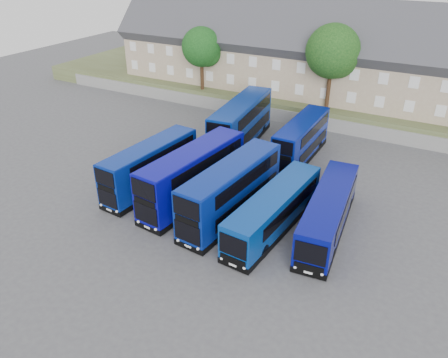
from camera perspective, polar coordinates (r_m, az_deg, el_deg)
ground at (r=31.62m, az=-4.58°, el=-7.28°), size 120.00×120.00×0.00m
retaining_wall at (r=50.66m, az=10.37°, el=7.62°), size 70.00×0.40×1.50m
earth_bank at (r=59.67m, az=13.67°, el=10.75°), size 80.00×20.00×2.00m
terrace_row at (r=53.79m, az=16.25°, el=14.73°), size 60.00×10.40×11.20m
dd_front_left at (r=36.85m, az=-9.57°, el=1.47°), size 3.06×10.06×3.94m
dd_front_mid at (r=34.59m, az=-4.07°, el=0.31°), size 3.63×11.14×4.35m
dd_front_right at (r=32.53m, az=0.94°, el=-1.68°), size 3.42×10.89×4.26m
dd_rear_left at (r=44.43m, az=2.23°, el=7.12°), size 3.76×11.68×4.56m
dd_rear_right at (r=42.05m, az=10.01°, el=4.92°), size 2.26×9.81×3.89m
coach_east_a at (r=31.53m, az=6.51°, el=-4.26°), size 3.21×11.18×3.01m
coach_east_b at (r=31.98m, az=13.44°, el=-4.41°), size 3.35×11.23×3.02m
tree_west at (r=55.46m, az=-2.78°, el=16.66°), size 4.80×4.80×7.65m
tree_mid at (r=49.49m, az=14.20°, el=15.61°), size 5.76×5.76×9.18m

